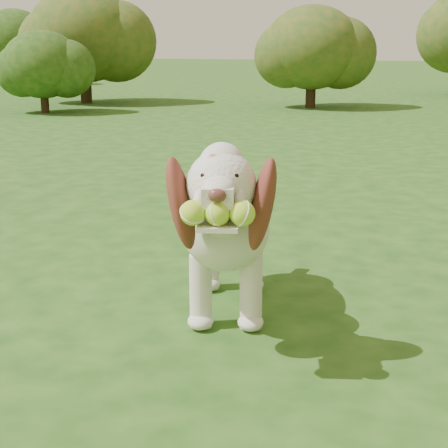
% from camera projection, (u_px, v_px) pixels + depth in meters
% --- Properties ---
extents(ground, '(80.00, 80.00, 0.00)m').
position_uv_depth(ground, '(205.00, 270.00, 3.55)').
color(ground, '#1C4413').
rests_on(ground, ground).
extents(dog, '(0.63, 1.23, 0.81)m').
position_uv_depth(dog, '(227.00, 219.00, 2.86)').
color(dog, silver).
rests_on(dog, ground).
extents(shrub_a, '(1.28, 1.28, 1.33)m').
position_uv_depth(shrub_a, '(42.00, 64.00, 11.09)').
color(shrub_a, '#382314').
rests_on(shrub_a, ground).
extents(shrub_e, '(2.05, 2.05, 2.12)m').
position_uv_depth(shrub_e, '(83.00, 35.00, 12.76)').
color(shrub_e, '#382314').
rests_on(shrub_e, ground).
extents(shrub_b, '(1.70, 1.70, 1.76)m').
position_uv_depth(shrub_b, '(312.00, 48.00, 11.91)').
color(shrub_b, '#382314').
rests_on(shrub_b, ground).
extents(shrub_g, '(1.91, 1.91, 1.98)m').
position_uv_depth(shrub_g, '(14.00, 40.00, 18.22)').
color(shrub_g, '#382314').
rests_on(shrub_g, ground).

